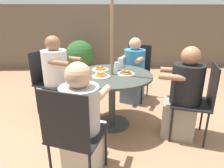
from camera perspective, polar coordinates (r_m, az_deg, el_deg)
ground_plane at (r=2.90m, az=0.00°, el=-11.27°), size 12.00×12.00×0.00m
back_fence at (r=5.59m, az=-1.53°, el=13.14°), size 10.00×0.06×1.69m
patio_table at (r=2.64m, az=0.00°, el=0.17°), size 1.06×1.06×0.74m
umbrella_pole at (r=2.51m, az=0.00°, el=11.80°), size 0.04×0.04×2.30m
patio_chair_north at (r=3.24m, az=-17.77°, el=1.71°), size 0.61×0.61×0.95m
diner_north at (r=3.12m, az=-15.25°, el=1.27°), size 0.62×0.55×1.19m
patio_chair_east at (r=1.77m, az=-11.15°, el=-13.23°), size 0.58×0.58×0.95m
diner_east at (r=1.93m, az=-8.43°, el=-11.36°), size 0.49×0.57×1.12m
patio_chair_south at (r=2.59m, az=23.65°, el=-3.56°), size 0.58×0.58×0.95m
diner_south at (r=2.58m, az=19.55°, el=-3.73°), size 0.56×0.49×1.14m
patio_chair_west at (r=3.63m, az=7.11°, el=4.44°), size 0.61×0.61×0.95m
diner_west at (r=3.47m, az=6.15°, el=3.03°), size 0.52×0.58×1.11m
pancake_plate_a at (r=2.58m, az=4.06°, el=3.07°), size 0.23×0.23×0.05m
pancake_plate_b at (r=2.77m, az=-3.35°, el=4.27°), size 0.23×0.23×0.05m
pancake_plate_c at (r=2.48m, az=-3.17°, el=2.39°), size 0.23×0.23×0.06m
syrup_bottle at (r=2.71m, az=-9.62°, el=4.40°), size 0.08×0.06×0.14m
coffee_cup at (r=2.48m, az=-8.87°, el=2.89°), size 0.09×0.09×0.10m
drinking_glass_a at (r=2.95m, az=2.54°, el=6.21°), size 0.07×0.07×0.13m
drinking_glass_b at (r=2.77m, az=1.38°, el=5.10°), size 0.06×0.06×0.11m
potted_shrub at (r=5.06m, az=-9.12°, el=7.95°), size 0.71×0.71×0.85m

